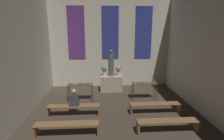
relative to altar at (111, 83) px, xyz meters
The scene contains 14 objects.
wall_back 2.45m from the altar, 90.00° to the left, with size 7.17×0.16×5.29m.
wall_left 5.57m from the altar, 133.61° to the right, with size 0.12×9.54×5.29m.
wall_right 5.57m from the altar, 46.39° to the right, with size 0.12×9.54×5.29m.
altar is the anchor object (origin of this frame).
statue 1.10m from the altar, ahead, with size 0.30×0.30×1.44m.
flower_vase_left 0.89m from the altar, behind, with size 0.31×0.31×0.57m.
flower_vase_right 0.89m from the altar, ahead, with size 0.31×0.31×0.57m.
candle_rack_left 2.03m from the altar, 140.27° to the right, with size 1.18×0.45×1.00m.
candle_rack_right 2.04m from the altar, 39.63° to the right, with size 1.18×0.45×1.00m.
pew_third_left 4.51m from the altar, 111.37° to the right, with size 2.05×0.36×0.42m.
pew_third_right 4.51m from the altar, 68.63° to the right, with size 2.05×0.36×0.42m.
pew_back_left 3.28m from the altar, 120.13° to the right, with size 2.05×0.36×0.42m.
pew_back_right 3.28m from the altar, 59.87° to the right, with size 2.05×0.36×0.42m.
person_seated 3.27m from the altar, 119.62° to the right, with size 0.36×0.24×0.67m.
Camera 1 is at (-0.51, -0.97, 3.32)m, focal length 28.00 mm.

